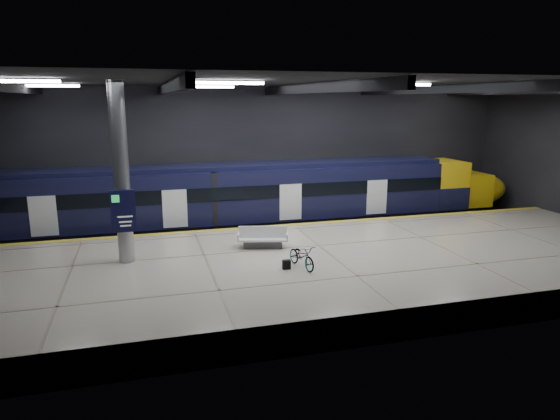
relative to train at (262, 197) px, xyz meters
name	(u,v)px	position (x,y,z in m)	size (l,w,h in m)	color
ground	(311,262)	(0.96, -5.50, -2.06)	(30.00, 30.00, 0.00)	black
room_shell	(313,137)	(0.96, -5.49, 3.66)	(30.10, 16.10, 8.05)	black
platform	(332,268)	(0.96, -8.00, -1.51)	(30.00, 11.00, 1.10)	#BBB09E
safety_strip	(294,225)	(0.96, -2.75, -0.95)	(30.00, 0.40, 0.01)	gold
rails	(279,231)	(0.96, 0.00, -1.98)	(30.00, 1.52, 0.16)	gray
train	(262,197)	(0.00, 0.00, 0.00)	(29.40, 2.84, 3.79)	black
bench	(263,240)	(-1.47, -6.13, -0.63)	(2.28, 1.39, 0.94)	#595B60
bicycle	(302,256)	(-0.69, -9.08, -0.51)	(0.60, 1.72, 0.90)	#99999E
pannier_bag	(286,264)	(-1.29, -9.08, -0.78)	(0.30, 0.18, 0.35)	black
info_column	(121,176)	(-7.04, -6.52, 2.40)	(0.90, 0.78, 6.90)	#9EA0A5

